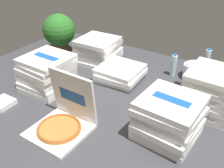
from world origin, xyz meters
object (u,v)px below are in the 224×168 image
(water_bottle_2, at_px, (186,75))
(open_pizza_box, at_px, (63,119))
(water_bottle_1, at_px, (207,60))
(pizza_stack_right_far, at_px, (214,92))
(pizza_stack_center_far, at_px, (98,50))
(potted_plant, at_px, (59,31))
(water_bottle_3, at_px, (174,65))
(ice_bucket, at_px, (197,72))
(water_bottle_0, at_px, (206,79))
(pizza_stack_left_mid, at_px, (168,118))
(pizza_stack_right_mid, at_px, (120,73))
(pizza_stack_left_far, at_px, (47,73))
(napkin_pile, at_px, (3,103))

(water_bottle_2, bearing_deg, open_pizza_box, -116.10)
(water_bottle_1, bearing_deg, pizza_stack_right_far, -71.13)
(pizza_stack_center_far, relative_size, potted_plant, 0.97)
(open_pizza_box, height_order, water_bottle_3, open_pizza_box)
(ice_bucket, height_order, potted_plant, potted_plant)
(water_bottle_0, bearing_deg, water_bottle_3, 163.24)
(pizza_stack_center_far, xyz_separation_m, pizza_stack_left_mid, (1.13, -0.72, 0.02))
(water_bottle_1, xyz_separation_m, potted_plant, (-1.59, -0.51, 0.15))
(pizza_stack_center_far, distance_m, water_bottle_3, 0.83)
(open_pizza_box, xyz_separation_m, pizza_stack_center_far, (-0.46, 1.07, 0.05))
(water_bottle_1, bearing_deg, pizza_stack_left_mid, -86.89)
(open_pizza_box, relative_size, pizza_stack_center_far, 0.93)
(pizza_stack_right_mid, height_order, water_bottle_1, water_bottle_1)
(water_bottle_3, bearing_deg, water_bottle_0, -16.76)
(pizza_stack_center_far, xyz_separation_m, water_bottle_2, (0.99, 0.01, -0.02))
(pizza_stack_right_mid, xyz_separation_m, water_bottle_0, (0.75, 0.25, 0.05))
(pizza_stack_left_mid, xyz_separation_m, potted_plant, (-1.66, 0.68, 0.10))
(pizza_stack_center_far, distance_m, ice_bucket, 1.07)
(water_bottle_3, bearing_deg, open_pizza_box, -106.43)
(open_pizza_box, height_order, ice_bucket, open_pizza_box)
(pizza_stack_right_far, xyz_separation_m, water_bottle_0, (-0.14, 0.29, -0.07))
(pizza_stack_left_far, xyz_separation_m, pizza_stack_left_mid, (1.19, -0.00, -0.00))
(pizza_stack_center_far, bearing_deg, potted_plant, -175.38)
(pizza_stack_left_mid, relative_size, water_bottle_2, 1.90)
(pizza_stack_right_far, bearing_deg, pizza_stack_center_far, 169.22)
(water_bottle_1, bearing_deg, water_bottle_2, -98.65)
(pizza_stack_right_far, height_order, water_bottle_2, pizza_stack_right_far)
(potted_plant, bearing_deg, pizza_stack_left_mid, -22.18)
(water_bottle_2, relative_size, potted_plant, 0.51)
(pizza_stack_right_mid, distance_m, water_bottle_2, 0.62)
(pizza_stack_left_far, xyz_separation_m, ice_bucket, (1.10, 0.94, -0.09))
(pizza_stack_left_mid, height_order, potted_plant, potted_plant)
(pizza_stack_right_mid, bearing_deg, water_bottle_1, 46.63)
(ice_bucket, bearing_deg, pizza_stack_right_mid, -145.17)
(pizza_stack_left_far, distance_m, water_bottle_2, 1.28)
(ice_bucket, distance_m, water_bottle_2, 0.22)
(pizza_stack_left_far, distance_m, potted_plant, 0.83)
(open_pizza_box, relative_size, ice_bucket, 1.51)
(pizza_stack_right_far, relative_size, pizza_stack_left_mid, 0.96)
(pizza_stack_left_far, height_order, water_bottle_1, pizza_stack_left_far)
(water_bottle_0, distance_m, napkin_pile, 1.79)
(open_pizza_box, distance_m, potted_plant, 1.44)
(pizza_stack_right_far, distance_m, pizza_stack_left_mid, 0.50)
(water_bottle_0, bearing_deg, pizza_stack_left_mid, -93.33)
(potted_plant, bearing_deg, water_bottle_0, 2.93)
(pizza_stack_left_far, bearing_deg, water_bottle_3, 44.53)
(pizza_stack_right_far, bearing_deg, water_bottle_1, 108.87)
(pizza_stack_right_far, relative_size, potted_plant, 0.92)
(pizza_stack_right_mid, height_order, water_bottle_2, water_bottle_2)
(napkin_pile, bearing_deg, potted_plant, 108.14)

